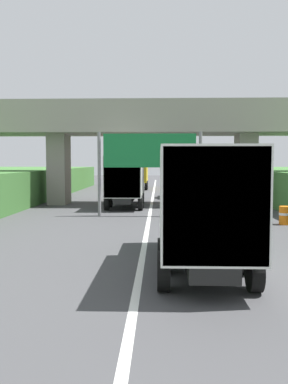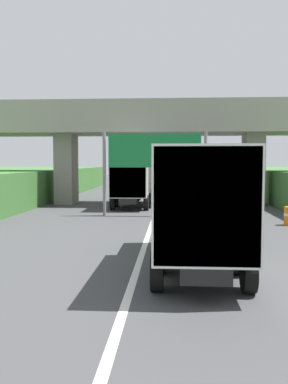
% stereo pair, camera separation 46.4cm
% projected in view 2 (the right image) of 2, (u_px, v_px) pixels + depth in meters
% --- Properties ---
extents(lane_centre_stripe, '(0.20, 95.72, 0.01)m').
position_uv_depth(lane_centre_stripe, '(154.00, 216.00, 23.81)').
color(lane_centre_stripe, white).
rests_on(lane_centre_stripe, ground).
extents(overpass_bridge, '(40.00, 4.80, 7.25)m').
position_uv_depth(overpass_bridge, '(158.00, 129.00, 30.36)').
color(overpass_bridge, gray).
rests_on(overpass_bridge, ground).
extents(overhead_highway_sign, '(5.88, 0.18, 4.75)m').
position_uv_depth(overhead_highway_sign, '(154.00, 155.00, 23.80)').
color(overhead_highway_sign, slate).
rests_on(overhead_highway_sign, ground).
extents(truck_orange, '(2.44, 7.30, 3.44)m').
position_uv_depth(truck_orange, '(133.00, 178.00, 29.05)').
color(truck_orange, black).
rests_on(truck_orange, ground).
extents(truck_yellow, '(2.44, 7.30, 3.44)m').
position_uv_depth(truck_yellow, '(146.00, 172.00, 48.15)').
color(truck_yellow, black).
rests_on(truck_yellow, ground).
extents(truck_green, '(2.44, 7.30, 3.44)m').
position_uv_depth(truck_green, '(197.00, 201.00, 12.13)').
color(truck_green, black).
rests_on(truck_green, ground).
extents(car_silver, '(1.86, 4.10, 1.72)m').
position_uv_depth(car_silver, '(182.00, 188.00, 36.26)').
color(car_silver, '#B2B5B7').
rests_on(car_silver, ground).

